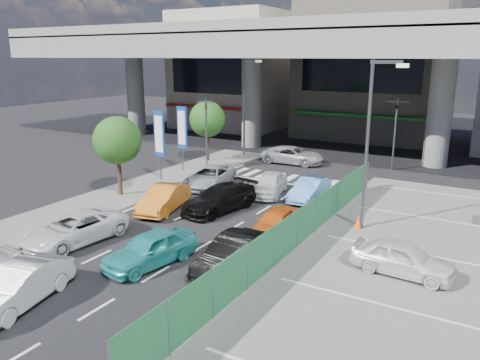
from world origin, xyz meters
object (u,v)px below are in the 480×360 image
Objects in this scene: tree_near at (117,141)px; parked_sedan_white at (403,258)px; traffic_light_left at (206,117)px; street_lamp_right at (372,132)px; taxi_teal_mid at (150,249)px; hatch_black_mid_right at (234,253)px; signboard_near at (159,136)px; traffic_cone at (358,222)px; sedan_white_front_mid at (269,184)px; traffic_light_right at (396,117)px; crossing_wagon_silver at (293,155)px; taxi_orange_left at (164,199)px; kei_truck_front_right at (310,189)px; taxi_orange_right at (276,222)px; hatch_white_back_mid at (18,287)px; street_lamp_left at (246,99)px; signboard_far at (182,130)px; tree_far at (207,119)px; wagon_silver_front_left at (210,177)px; sedan_black_mid at (220,199)px; sedan_white_mid_left at (75,228)px.

parked_sedan_white is (16.80, -2.31, -2.67)m from tree_near.
street_lamp_right reaches higher than traffic_light_left.
taxi_teal_mid and hatch_black_mid_right have the same top height.
signboard_near reaches higher than traffic_cone.
traffic_light_left is 16.94m from hatch_black_mid_right.
signboard_near is 8.13m from sedan_white_front_mid.
signboard_near is (-12.70, -11.01, -0.87)m from traffic_light_right.
traffic_light_right is at bearing -80.01° from crossing_wagon_silver.
taxi_orange_left is 1.07× the size of kei_truck_front_right.
taxi_orange_right is at bearing -162.44° from crossing_wagon_silver.
hatch_white_back_mid is (6.14, -11.10, -2.70)m from tree_near.
traffic_cone is at bearing -43.03° from street_lamp_left.
signboard_far is 8.97m from crossing_wagon_silver.
tree_far is 1.19× the size of sedan_white_front_mid.
taxi_teal_mid is 11.68m from kei_truck_front_right.
wagon_silver_front_left is (3.62, 0.50, -2.41)m from signboard_near.
hatch_black_mid_right is 0.88× the size of crossing_wagon_silver.
street_lamp_right is 1.70× the size of wagon_silver_front_left.
tree_far is 1.19× the size of taxi_teal_mid.
signboard_far reaches higher than sedan_white_front_mid.
traffic_light_left is 1.09× the size of sedan_black_mid.
traffic_light_right is at bearing 63.50° from hatch_white_back_mid.
kei_truck_front_right is (10.06, 5.05, -2.74)m from tree_near.
hatch_white_back_mid is at bearing -107.44° from sedan_white_front_mid.
tree_far is 19.20m from taxi_teal_mid.
sedan_white_front_mid reaches higher than wagon_silver_front_left.
hatch_white_back_mid is at bearing -103.70° from traffic_light_right.
hatch_white_back_mid is 1.00× the size of taxi_orange_left.
taxi_teal_mid and sedan_white_front_mid have the same top height.
hatch_white_back_mid is (-8.04, -13.10, -4.08)m from street_lamp_right.
signboard_near is 1.12× the size of hatch_white_back_mid.
wagon_silver_front_left is 6.66m from kei_truck_front_right.
hatch_white_back_mid and taxi_teal_mid have the same top height.
street_lamp_left is 10.19m from signboard_near.
hatch_white_back_mid is at bearing -116.49° from taxi_orange_right.
signboard_near is at bearing 99.98° from hatch_white_back_mid.
traffic_light_left reaches higher than parked_sedan_white.
traffic_light_left is 6.06m from street_lamp_left.
sedan_white_front_mid is (4.15, 11.11, 0.02)m from sedan_white_mid_left.
traffic_cone is (14.12, -2.36, -2.66)m from signboard_near.
sedan_white_mid_left is at bearing -100.90° from wagon_silver_front_left.
taxi_orange_right is 0.94× the size of parked_sedan_white.
tree_far reaches higher than parked_sedan_white.
hatch_white_back_mid is 15.94m from sedan_white_front_mid.
street_lamp_left reaches higher than signboard_far.
hatch_black_mid_right is (-3.18, -7.13, -4.08)m from street_lamp_right.
sedan_white_mid_left is 1.18× the size of sedan_white_front_mid.
tree_near reaches higher than kei_truck_front_right.
crossing_wagon_silver is (1.90, 8.80, 0.01)m from wagon_silver_front_left.
street_lamp_right is (1.67, -13.00, 0.83)m from traffic_light_right.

